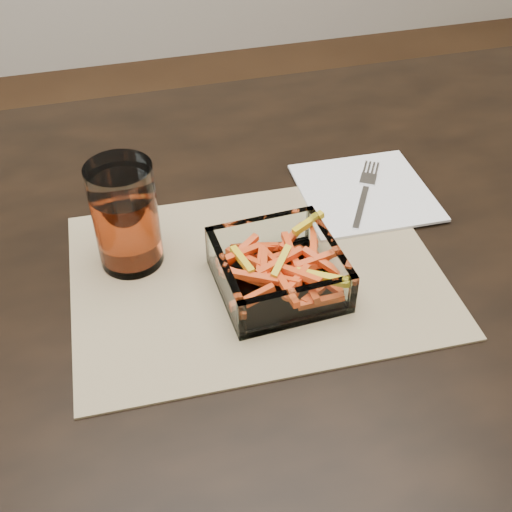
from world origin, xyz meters
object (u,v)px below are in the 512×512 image
object	(u,v)px
fork	(365,191)
tumbler	(126,219)
glass_bowl	(278,272)
dining_table	(300,277)

from	to	relation	value
fork	tumbler	bearing A→B (deg)	-140.29
glass_bowl	fork	distance (m)	0.23
tumbler	dining_table	bearing A→B (deg)	0.24
dining_table	tumbler	bearing A→B (deg)	-179.76
dining_table	tumbler	world-z (taller)	tumbler
tumbler	fork	bearing A→B (deg)	8.63
dining_table	glass_bowl	xyz separation A→B (m)	(-0.07, -0.10, 0.11)
dining_table	fork	size ratio (longest dim) A/B	10.65
glass_bowl	fork	world-z (taller)	glass_bowl
dining_table	glass_bowl	distance (m)	0.16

